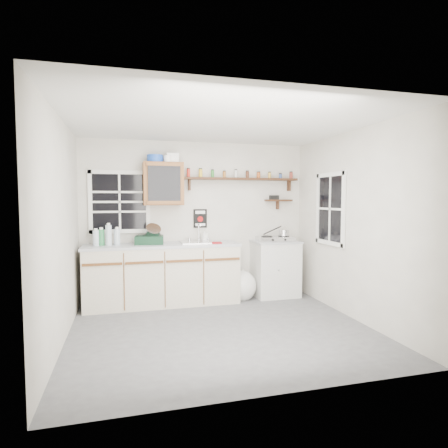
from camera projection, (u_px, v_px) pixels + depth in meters
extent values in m
cube|color=#4D4D50|center=(222.00, 330.00, 4.58)|extent=(3.60, 3.20, 0.02)
cube|color=silver|center=(222.00, 121.00, 4.41)|extent=(3.60, 3.20, 0.02)
cube|color=#AFA99D|center=(60.00, 231.00, 4.03)|extent=(0.02, 3.20, 2.50)
cube|color=#AFA99D|center=(354.00, 225.00, 4.96)|extent=(0.02, 3.20, 2.50)
cube|color=#AFA99D|center=(197.00, 220.00, 6.05)|extent=(3.60, 0.02, 2.50)
cube|color=#AFA99D|center=(273.00, 243.00, 2.94)|extent=(3.60, 0.02, 2.50)
cube|color=#BAAD9A|center=(163.00, 275.00, 5.65)|extent=(2.27, 0.60, 0.88)
cube|color=#95979C|center=(163.00, 245.00, 5.62)|extent=(2.31, 0.62, 0.04)
cube|color=brown|center=(102.00, 264.00, 5.12)|extent=(0.53, 0.02, 0.03)
cube|color=brown|center=(145.00, 263.00, 5.26)|extent=(0.53, 0.02, 0.03)
cube|color=brown|center=(185.00, 261.00, 5.41)|extent=(0.53, 0.02, 0.03)
cube|color=brown|center=(223.00, 259.00, 5.55)|extent=(0.53, 0.02, 0.03)
cube|color=beige|center=(275.00, 269.00, 6.15)|extent=(0.70, 0.55, 0.88)
cube|color=#95979C|center=(275.00, 242.00, 6.12)|extent=(0.73, 0.57, 0.03)
cube|color=silver|center=(198.00, 242.00, 5.76)|extent=(0.52, 0.44, 0.03)
cylinder|color=silver|center=(199.00, 233.00, 5.92)|extent=(0.02, 0.02, 0.28)
cylinder|color=silver|center=(199.00, 225.00, 5.85)|extent=(0.02, 0.14, 0.02)
cube|color=brown|center=(163.00, 184.00, 5.71)|extent=(0.60, 0.30, 0.65)
cube|color=black|center=(164.00, 183.00, 5.56)|extent=(0.48, 0.02, 0.52)
cylinder|color=#1B47B3|center=(155.00, 159.00, 5.66)|extent=(0.24, 0.24, 0.11)
cube|color=white|center=(172.00, 158.00, 5.72)|extent=(0.18, 0.15, 0.14)
cylinder|color=white|center=(168.00, 159.00, 5.66)|extent=(0.12, 0.12, 0.10)
cube|color=black|center=(242.00, 179.00, 6.09)|extent=(1.91, 0.18, 0.04)
cube|color=black|center=(189.00, 185.00, 5.92)|extent=(0.03, 0.10, 0.18)
cube|color=black|center=(289.00, 186.00, 6.36)|extent=(0.03, 0.10, 0.18)
cylinder|color=red|center=(188.00, 173.00, 5.86)|extent=(0.05, 0.05, 0.13)
cylinder|color=black|center=(188.00, 168.00, 5.86)|extent=(0.05, 0.05, 0.02)
cylinder|color=gold|center=(201.00, 173.00, 5.91)|extent=(0.06, 0.06, 0.12)
cylinder|color=black|center=(201.00, 169.00, 5.91)|extent=(0.05, 0.05, 0.02)
cylinder|color=#267226|center=(213.00, 174.00, 5.96)|extent=(0.05, 0.05, 0.11)
cylinder|color=black|center=(213.00, 170.00, 5.96)|extent=(0.04, 0.04, 0.02)
cylinder|color=#99591E|center=(224.00, 175.00, 6.01)|extent=(0.05, 0.05, 0.09)
cylinder|color=black|center=(224.00, 171.00, 6.01)|extent=(0.05, 0.05, 0.02)
cylinder|color=silver|center=(236.00, 174.00, 6.06)|extent=(0.05, 0.05, 0.12)
cylinder|color=black|center=(236.00, 170.00, 6.06)|extent=(0.04, 0.04, 0.02)
cylinder|color=#4C2614|center=(247.00, 175.00, 6.11)|extent=(0.05, 0.05, 0.10)
cylinder|color=black|center=(247.00, 171.00, 6.11)|extent=(0.05, 0.05, 0.02)
cylinder|color=#B24C19|center=(259.00, 175.00, 6.16)|extent=(0.06, 0.06, 0.09)
cylinder|color=black|center=(259.00, 172.00, 6.16)|extent=(0.05, 0.05, 0.02)
cylinder|color=gold|center=(270.00, 176.00, 6.21)|extent=(0.05, 0.05, 0.09)
cylinder|color=black|center=(270.00, 172.00, 6.21)|extent=(0.04, 0.04, 0.02)
cylinder|color=#334C8C|center=(280.00, 176.00, 6.26)|extent=(0.05, 0.05, 0.07)
cylinder|color=black|center=(280.00, 174.00, 6.26)|extent=(0.05, 0.05, 0.02)
cylinder|color=maroon|center=(291.00, 176.00, 6.31)|extent=(0.06, 0.06, 0.10)
cylinder|color=black|center=(291.00, 172.00, 6.31)|extent=(0.05, 0.05, 0.02)
cube|color=black|center=(278.00, 200.00, 6.29)|extent=(0.45, 0.15, 0.03)
cube|color=black|center=(277.00, 205.00, 6.34)|extent=(0.03, 0.08, 0.14)
cube|color=black|center=(274.00, 197.00, 6.27)|extent=(0.14, 0.10, 0.07)
cube|color=black|center=(200.00, 218.00, 6.04)|extent=(0.22, 0.01, 0.30)
cube|color=white|center=(200.00, 212.00, 6.02)|extent=(0.16, 0.00, 0.05)
cylinder|color=#A50C0C|center=(200.00, 219.00, 6.03)|extent=(0.09, 0.01, 0.09)
cube|color=white|center=(200.00, 225.00, 6.04)|extent=(0.16, 0.00, 0.04)
cube|color=black|center=(120.00, 202.00, 5.70)|extent=(0.85, 0.02, 0.90)
cube|color=silver|center=(120.00, 202.00, 5.70)|extent=(0.93, 0.03, 0.98)
cube|color=black|center=(330.00, 209.00, 5.47)|extent=(0.02, 0.70, 1.00)
cube|color=silver|center=(330.00, 209.00, 5.47)|extent=(0.03, 0.78, 1.08)
cylinder|color=silver|center=(96.00, 238.00, 5.38)|extent=(0.09, 0.09, 0.22)
cylinder|color=white|center=(96.00, 229.00, 5.38)|extent=(0.05, 0.05, 0.03)
cylinder|color=#287A42|center=(101.00, 238.00, 5.42)|extent=(0.09, 0.09, 0.23)
cylinder|color=white|center=(101.00, 229.00, 5.42)|extent=(0.05, 0.05, 0.03)
cylinder|color=silver|center=(109.00, 235.00, 5.42)|extent=(0.08, 0.08, 0.30)
cylinder|color=white|center=(108.00, 224.00, 5.41)|extent=(0.05, 0.05, 0.03)
cylinder|color=silver|center=(117.00, 237.00, 5.48)|extent=(0.09, 0.09, 0.23)
cylinder|color=white|center=(117.00, 228.00, 5.47)|extent=(0.05, 0.05, 0.03)
cube|color=black|center=(149.00, 240.00, 5.61)|extent=(0.45, 0.36, 0.12)
cylinder|color=silver|center=(153.00, 232.00, 5.61)|extent=(0.28, 0.31, 0.25)
imported|color=silver|center=(204.00, 235.00, 5.99)|extent=(0.11, 0.11, 0.18)
cube|color=maroon|center=(216.00, 243.00, 5.67)|extent=(0.16, 0.14, 0.02)
cube|color=silver|center=(275.00, 239.00, 6.09)|extent=(0.61, 0.35, 0.07)
cylinder|color=black|center=(267.00, 236.00, 6.05)|extent=(0.18, 0.18, 0.01)
cylinder|color=black|center=(284.00, 236.00, 6.13)|extent=(0.18, 0.18, 0.01)
cylinder|color=silver|center=(284.00, 233.00, 6.12)|extent=(0.17, 0.17, 0.10)
cylinder|color=black|center=(272.00, 230.00, 6.16)|extent=(0.23, 0.26, 0.17)
ellipsoid|color=silver|center=(242.00, 286.00, 5.94)|extent=(0.45, 0.40, 0.47)
cone|color=silver|center=(243.00, 273.00, 5.93)|extent=(0.13, 0.13, 0.13)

